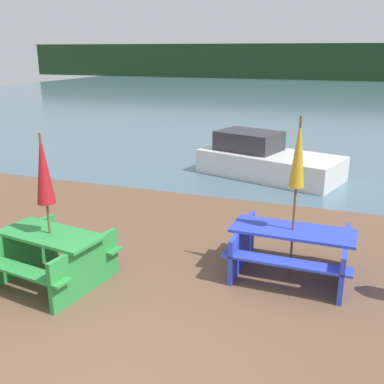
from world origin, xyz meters
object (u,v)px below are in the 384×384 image
Objects in this scene: picnic_table_blue at (292,247)px; umbrella_gold at (298,155)px; umbrella_crimson at (43,171)px; picnic_table_green at (52,253)px; boat at (266,160)px.

umbrella_gold reaches higher than picnic_table_blue.
picnic_table_green is at bearing 135.00° from umbrella_crimson.
umbrella_crimson is at bearing -45.00° from picnic_table_green.
boat is at bearing 75.30° from picnic_table_green.
picnic_table_green is 7.19m from boat.
umbrella_crimson is (0.00, -0.00, 1.25)m from picnic_table_green.
picnic_table_green is at bearing -87.47° from boat.
picnic_table_blue is 0.45× the size of boat.
picnic_table_green reaches higher than picnic_table_blue.
umbrella_crimson is (-3.28, -1.42, 1.25)m from picnic_table_blue.
boat is (-1.46, 5.54, -1.44)m from umbrella_gold.
umbrella_gold is (3.28, 1.42, 0.17)m from umbrella_crimson.
umbrella_gold is 5.90m from boat.
boat reaches higher than picnic_table_blue.
boat is at bearing 104.74° from umbrella_gold.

